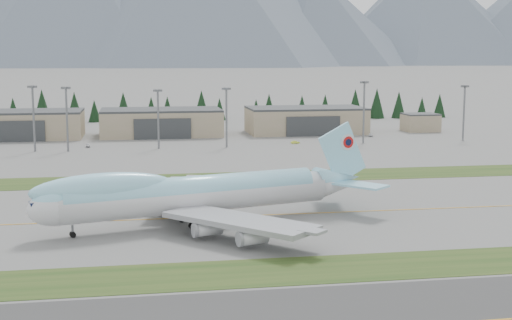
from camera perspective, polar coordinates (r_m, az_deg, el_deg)
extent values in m
plane|color=#61615F|center=(145.59, 0.54, -4.44)|extent=(7000.00, 7000.00, 0.00)
cube|color=#234117|center=(109.64, 4.08, -8.78)|extent=(400.00, 14.00, 0.08)
cube|color=#234117|center=(189.20, -1.85, -1.45)|extent=(400.00, 18.00, 0.08)
cube|color=orange|center=(145.59, 0.54, -4.44)|extent=(400.00, 0.40, 0.02)
cylinder|color=silver|center=(137.22, -4.71, -2.90)|extent=(53.05, 20.02, 6.19)
cylinder|color=#98DFF9|center=(136.68, -5.09, -2.46)|extent=(49.25, 18.56, 5.71)
ellipsoid|color=silver|center=(130.68, -15.77, -3.77)|extent=(11.18, 8.58, 6.19)
ellipsoid|color=#98DFF9|center=(130.45, -15.79, -3.28)|extent=(9.37, 7.24, 5.24)
ellipsoid|color=#98DFF9|center=(131.66, -12.13, -2.24)|extent=(26.73, 11.99, 5.71)
cube|color=#0C1433|center=(129.97, -17.24, -3.34)|extent=(2.62, 2.93, 1.23)
cone|color=silver|center=(150.72, 6.58, -1.91)|extent=(12.62, 8.86, 6.06)
cone|color=#98DFF9|center=(150.52, 6.58, -1.48)|extent=(11.56, 8.09, 5.52)
cube|color=#98DFF9|center=(150.20, 6.93, 0.55)|extent=(11.27, 3.59, 13.14)
cylinder|color=silver|center=(150.83, 7.24, 1.45)|extent=(3.36, 1.09, 3.43)
cylinder|color=red|center=(150.91, 7.22, 1.46)|extent=(2.44, 0.84, 2.47)
cylinder|color=#0C1433|center=(150.99, 7.20, 1.46)|extent=(1.43, 0.56, 1.43)
cube|color=#98DFF9|center=(156.41, 6.09, -1.31)|extent=(7.40, 11.28, 0.44)
cube|color=#98DFF9|center=(146.89, 8.37, -1.99)|extent=(11.13, 11.68, 0.44)
cube|color=#919399|center=(152.71, -6.07, -2.42)|extent=(15.11, 29.85, 0.95)
cube|color=#919399|center=(124.01, -1.35, -4.91)|extent=(26.16, 26.99, 0.95)
cylinder|color=silver|center=(148.18, -7.18, -3.48)|extent=(5.40, 3.60, 2.38)
cylinder|color=silver|center=(157.84, -6.55, -2.74)|extent=(5.40, 3.60, 2.38)
cylinder|color=silver|center=(126.26, -3.87, -5.53)|extent=(5.40, 3.60, 2.38)
cylinder|color=silver|center=(120.09, -0.26, -6.24)|extent=(5.40, 3.60, 2.38)
cylinder|color=slate|center=(132.10, -14.46, -5.53)|extent=(0.51, 0.51, 2.28)
cylinder|color=slate|center=(140.27, -5.64, -4.45)|extent=(0.65, 0.65, 2.47)
cylinder|color=slate|center=(135.03, -4.84, -4.95)|extent=(0.65, 0.65, 2.47)
cylinder|color=slate|center=(141.87, -3.82, -4.29)|extent=(0.65, 0.65, 2.47)
cylinder|color=slate|center=(136.68, -2.96, -4.77)|extent=(0.65, 0.65, 2.47)
cylinder|color=black|center=(131.88, -14.42, -5.83)|extent=(1.10, 0.60, 1.05)
cylinder|color=black|center=(132.61, -14.48, -5.76)|extent=(1.10, 0.60, 1.05)
cylinder|color=black|center=(140.42, -5.64, -4.72)|extent=(1.23, 0.76, 1.14)
cylinder|color=black|center=(135.19, -4.83, -5.22)|extent=(1.23, 0.76, 1.14)
cylinder|color=black|center=(142.01, -3.82, -4.55)|extent=(1.23, 0.76, 1.14)
cylinder|color=black|center=(136.84, -2.95, -5.04)|extent=(1.23, 0.76, 1.14)
cube|color=gray|center=(294.48, -18.35, 2.65)|extent=(48.00, 26.00, 10.00)
cube|color=#323537|center=(294.03, -18.40, 3.69)|extent=(48.00, 26.00, 0.80)
cube|color=#323537|center=(281.50, -18.75, 2.18)|extent=(22.08, 0.60, 8.00)
cube|color=gray|center=(291.19, -7.59, 2.94)|extent=(48.00, 26.00, 10.00)
cube|color=#323537|center=(290.74, -7.61, 4.00)|extent=(48.00, 26.00, 0.80)
cube|color=#323537|center=(278.06, -7.48, 2.48)|extent=(22.08, 0.60, 8.00)
cube|color=gray|center=(299.32, 3.98, 3.14)|extent=(48.00, 26.00, 10.00)
cube|color=#323537|center=(298.88, 3.99, 4.17)|extent=(48.00, 26.00, 0.80)
cube|color=#323537|center=(286.56, 4.60, 2.70)|extent=(22.08, 0.60, 8.00)
cube|color=gray|center=(313.09, 13.01, 2.90)|extent=(14.00, 12.00, 7.00)
cube|color=#323537|center=(312.76, 13.03, 3.59)|extent=(14.00, 12.00, 0.60)
cylinder|color=slate|center=(250.83, -17.36, 3.08)|extent=(0.70, 0.70, 21.46)
cube|color=slate|center=(250.12, -17.47, 5.61)|extent=(3.20, 3.20, 0.80)
cylinder|color=slate|center=(248.14, -14.88, 3.07)|extent=(0.70, 0.70, 21.03)
cube|color=slate|center=(247.42, -14.98, 5.59)|extent=(3.20, 3.20, 0.80)
cylinder|color=slate|center=(249.40, -7.82, 3.16)|extent=(0.70, 0.70, 19.82)
cube|color=slate|center=(248.69, -7.87, 5.53)|extent=(3.20, 3.20, 0.80)
cylinder|color=slate|center=(250.83, -2.38, 3.32)|extent=(0.70, 0.70, 20.28)
cube|color=slate|center=(250.12, -2.39, 5.72)|extent=(3.20, 3.20, 0.80)
cylinder|color=slate|center=(265.51, 8.62, 3.70)|extent=(0.70, 0.70, 22.07)
cube|color=slate|center=(264.84, 8.67, 6.17)|extent=(3.20, 3.20, 0.80)
cylinder|color=slate|center=(282.39, 16.29, 3.55)|extent=(0.70, 0.70, 20.24)
cube|color=slate|center=(281.76, 16.38, 5.68)|extent=(3.20, 3.20, 0.80)
imported|color=silver|center=(259.12, -13.28, 1.00)|extent=(1.83, 3.95, 1.31)
imported|color=#CDDE37|center=(262.68, 3.15, 1.32)|extent=(3.44, 1.94, 1.07)
imported|color=#A4A5A9|center=(288.76, 9.16, 1.86)|extent=(2.79, 4.36, 1.18)
cone|color=black|center=(356.44, -18.85, 3.75)|extent=(6.98, 6.98, 12.46)
cone|color=black|center=(359.30, -16.74, 4.16)|extent=(8.97, 8.97, 16.02)
cone|color=black|center=(355.19, -14.31, 4.12)|extent=(8.32, 8.32, 14.86)
cone|color=black|center=(355.88, -12.80, 3.86)|extent=(6.09, 6.09, 10.87)
cone|color=black|center=(349.62, -10.56, 4.16)|extent=(8.26, 8.26, 14.76)
cone|color=black|center=(348.91, -8.37, 4.02)|extent=(6.96, 6.96, 12.43)
cone|color=black|center=(355.81, -7.10, 4.10)|extent=(6.81, 6.81, 12.15)
cone|color=black|center=(355.11, -4.38, 4.38)|extent=(8.48, 8.48, 15.14)
cone|color=black|center=(357.33, -2.93, 4.09)|extent=(6.24, 6.24, 11.15)
cone|color=black|center=(354.24, 0.01, 4.03)|extent=(6.00, 6.00, 10.72)
cone|color=black|center=(359.21, 1.05, 4.29)|extent=(7.37, 7.37, 13.16)
cone|color=black|center=(364.68, 3.70, 4.26)|extent=(6.83, 6.83, 12.20)
cone|color=black|center=(362.47, 5.55, 4.26)|extent=(7.16, 7.16, 12.78)
cone|color=black|center=(370.51, 7.94, 4.49)|extent=(8.48, 8.48, 15.14)
cone|color=black|center=(373.59, 9.64, 4.50)|extent=(8.64, 8.64, 15.42)
cone|color=black|center=(376.75, 11.35, 4.36)|extent=(7.72, 7.72, 13.79)
cone|color=black|center=(380.30, 13.13, 4.12)|extent=(6.06, 6.06, 10.83)
cone|color=black|center=(386.04, 14.47, 4.25)|extent=(6.93, 6.93, 12.37)
cone|color=#515F6C|center=(2352.03, 4.67, 11.28)|extent=(681.57, 681.57, 303.52)
cone|color=#515F6C|center=(2653.67, 13.43, 11.50)|extent=(863.86, 863.86, 372.70)
cone|color=#515F6C|center=(3052.52, -13.16, 12.27)|extent=(999.02, 999.02, 499.51)
cone|color=#515F6C|center=(3090.80, 0.22, 11.99)|extent=(903.21, 903.21, 451.60)
cone|color=#515F6C|center=(3282.71, 12.60, 11.50)|extent=(883.84, 883.84, 441.92)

